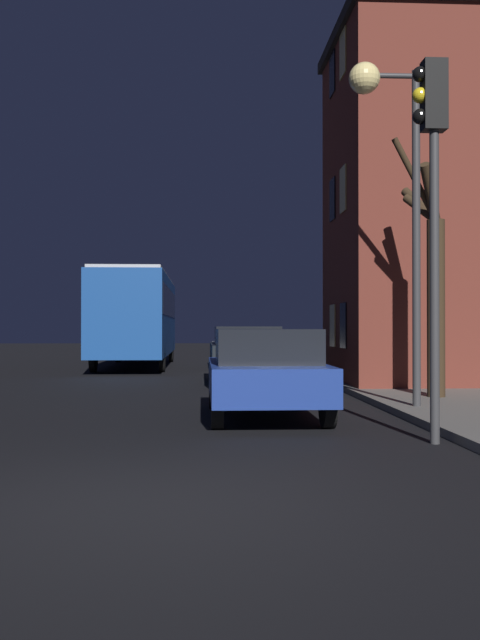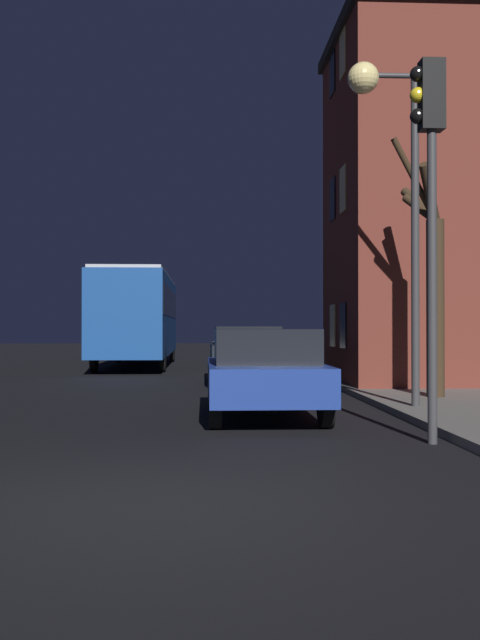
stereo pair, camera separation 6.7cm
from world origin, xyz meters
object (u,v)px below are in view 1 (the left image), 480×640
(bare_tree, at_px, (433,280))
(car_far_lane, at_px, (236,348))
(car_mid_lane, at_px, (246,353))
(traffic_light, at_px, (432,171))
(bus, at_px, (137,312))
(streetlamp, at_px, (386,143))
(car_near_lane, at_px, (265,371))

(bare_tree, distance_m, car_far_lane, 12.82)
(car_mid_lane, bearing_deg, traffic_light, -79.84)
(car_mid_lane, bearing_deg, car_far_lane, 89.15)
(traffic_light, distance_m, bare_tree, 5.14)
(bare_tree, xyz_separation_m, bus, (-6.93, 13.40, -0.35))
(streetlamp, relative_size, traffic_light, 1.21)
(traffic_light, bearing_deg, car_near_lane, 125.15)
(car_mid_lane, height_order, car_far_lane, car_mid_lane)
(bus, bearing_deg, car_mid_lane, -66.65)
(streetlamp, xyz_separation_m, traffic_light, (-0.24, -3.16, -1.17))
(car_near_lane, relative_size, car_far_lane, 0.90)
(traffic_light, relative_size, bus, 0.46)
(car_near_lane, bearing_deg, bare_tree, 30.96)
(car_far_lane, bearing_deg, bare_tree, -75.25)
(car_near_lane, distance_m, car_far_lane, 14.38)
(streetlamp, bearing_deg, traffic_light, -94.42)
(traffic_light, bearing_deg, car_far_lane, 95.55)
(bus, bearing_deg, traffic_light, -73.58)
(traffic_light, distance_m, car_far_lane, 17.37)
(bare_tree, relative_size, car_far_lane, 1.14)
(traffic_light, relative_size, bare_tree, 0.98)
(bus, distance_m, car_near_lane, 15.91)
(streetlamp, height_order, traffic_light, streetlamp)
(bus, relative_size, car_far_lane, 2.43)
(streetlamp, relative_size, car_mid_lane, 1.24)
(streetlamp, xyz_separation_m, bus, (-5.60, 15.01, -2.60))
(streetlamp, height_order, bus, streetlamp)
(streetlamp, relative_size, bus, 0.56)
(traffic_light, xyz_separation_m, car_near_lane, (-1.89, 2.69, -2.71))
(traffic_light, height_order, car_near_lane, traffic_light)
(traffic_light, distance_m, car_near_lane, 4.26)
(bare_tree, bearing_deg, car_far_lane, 104.75)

